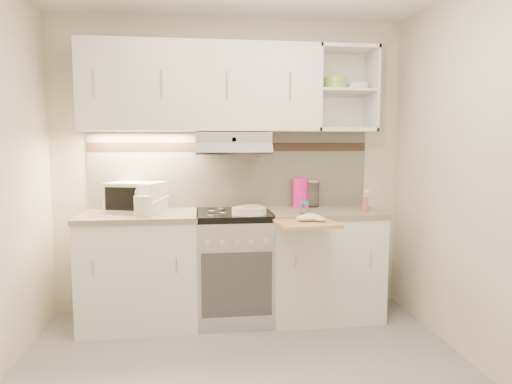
{
  "coord_description": "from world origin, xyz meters",
  "views": [
    {
      "loc": [
        -0.28,
        -2.56,
        1.45
      ],
      "look_at": [
        0.16,
        0.95,
        1.07
      ],
      "focal_mm": 32.0,
      "sensor_mm": 36.0,
      "label": 1
    }
  ],
  "objects_px": {
    "microwave": "(136,197)",
    "cutting_board": "(307,223)",
    "spray_bottle": "(365,202)",
    "watering_can": "(145,205)",
    "plate_stack": "(249,211)",
    "pink_pitcher": "(300,193)",
    "electric_range": "(234,266)",
    "glass_jar": "(312,193)"
  },
  "relations": [
    {
      "from": "microwave",
      "to": "pink_pitcher",
      "type": "distance_m",
      "value": 1.38
    },
    {
      "from": "spray_bottle",
      "to": "plate_stack",
      "type": "bearing_deg",
      "value": -162.63
    },
    {
      "from": "pink_pitcher",
      "to": "cutting_board",
      "type": "relative_size",
      "value": 0.61
    },
    {
      "from": "microwave",
      "to": "spray_bottle",
      "type": "distance_m",
      "value": 1.86
    },
    {
      "from": "microwave",
      "to": "watering_can",
      "type": "distance_m",
      "value": 0.26
    },
    {
      "from": "microwave",
      "to": "glass_jar",
      "type": "relative_size",
      "value": 2.1
    },
    {
      "from": "electric_range",
      "to": "glass_jar",
      "type": "distance_m",
      "value": 0.93
    },
    {
      "from": "glass_jar",
      "to": "cutting_board",
      "type": "height_order",
      "value": "glass_jar"
    },
    {
      "from": "electric_range",
      "to": "cutting_board",
      "type": "relative_size",
      "value": 2.17
    },
    {
      "from": "plate_stack",
      "to": "glass_jar",
      "type": "bearing_deg",
      "value": 30.46
    },
    {
      "from": "microwave",
      "to": "glass_jar",
      "type": "height_order",
      "value": "same"
    },
    {
      "from": "microwave",
      "to": "cutting_board",
      "type": "distance_m",
      "value": 1.41
    },
    {
      "from": "electric_range",
      "to": "cutting_board",
      "type": "xyz_separation_m",
      "value": [
        0.5,
        -0.46,
        0.42
      ]
    },
    {
      "from": "pink_pitcher",
      "to": "microwave",
      "type": "bearing_deg",
      "value": 175.61
    },
    {
      "from": "glass_jar",
      "to": "pink_pitcher",
      "type": "bearing_deg",
      "value": -176.42
    },
    {
      "from": "electric_range",
      "to": "plate_stack",
      "type": "height_order",
      "value": "plate_stack"
    },
    {
      "from": "cutting_board",
      "to": "microwave",
      "type": "bearing_deg",
      "value": 149.8
    },
    {
      "from": "plate_stack",
      "to": "glass_jar",
      "type": "distance_m",
      "value": 0.7
    },
    {
      "from": "watering_can",
      "to": "spray_bottle",
      "type": "xyz_separation_m",
      "value": [
        1.75,
        0.0,
        -0.01
      ]
    },
    {
      "from": "microwave",
      "to": "plate_stack",
      "type": "relative_size",
      "value": 1.85
    },
    {
      "from": "watering_can",
      "to": "plate_stack",
      "type": "bearing_deg",
      "value": -20.8
    },
    {
      "from": "glass_jar",
      "to": "plate_stack",
      "type": "bearing_deg",
      "value": -149.54
    },
    {
      "from": "electric_range",
      "to": "plate_stack",
      "type": "relative_size",
      "value": 3.33
    },
    {
      "from": "microwave",
      "to": "electric_range",
      "type": "bearing_deg",
      "value": 11.19
    },
    {
      "from": "electric_range",
      "to": "watering_can",
      "type": "xyz_separation_m",
      "value": [
        -0.69,
        -0.13,
        0.53
      ]
    },
    {
      "from": "plate_stack",
      "to": "cutting_board",
      "type": "height_order",
      "value": "plate_stack"
    },
    {
      "from": "spray_bottle",
      "to": "watering_can",
      "type": "bearing_deg",
      "value": -164.0
    },
    {
      "from": "plate_stack",
      "to": "cutting_board",
      "type": "relative_size",
      "value": 0.65
    },
    {
      "from": "watering_can",
      "to": "plate_stack",
      "type": "relative_size",
      "value": 1.02
    },
    {
      "from": "microwave",
      "to": "watering_can",
      "type": "height_order",
      "value": "same"
    },
    {
      "from": "plate_stack",
      "to": "spray_bottle",
      "type": "distance_m",
      "value": 0.95
    },
    {
      "from": "electric_range",
      "to": "cutting_board",
      "type": "height_order",
      "value": "electric_range"
    },
    {
      "from": "electric_range",
      "to": "pink_pitcher",
      "type": "xyz_separation_m",
      "value": [
        0.6,
        0.19,
        0.58
      ]
    },
    {
      "from": "microwave",
      "to": "pink_pitcher",
      "type": "height_order",
      "value": "pink_pitcher"
    },
    {
      "from": "pink_pitcher",
      "to": "spray_bottle",
      "type": "relative_size",
      "value": 1.31
    },
    {
      "from": "plate_stack",
      "to": "microwave",
      "type": "bearing_deg",
      "value": 163.81
    },
    {
      "from": "watering_can",
      "to": "cutting_board",
      "type": "distance_m",
      "value": 1.24
    },
    {
      "from": "glass_jar",
      "to": "spray_bottle",
      "type": "xyz_separation_m",
      "value": [
        0.36,
        -0.33,
        -0.04
      ]
    },
    {
      "from": "cutting_board",
      "to": "electric_range",
      "type": "bearing_deg",
      "value": 131.12
    },
    {
      "from": "cutting_board",
      "to": "watering_can",
      "type": "bearing_deg",
      "value": 158.14
    },
    {
      "from": "electric_range",
      "to": "plate_stack",
      "type": "xyz_separation_m",
      "value": [
        0.11,
        -0.15,
        0.47
      ]
    },
    {
      "from": "electric_range",
      "to": "watering_can",
      "type": "distance_m",
      "value": 0.88
    }
  ]
}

